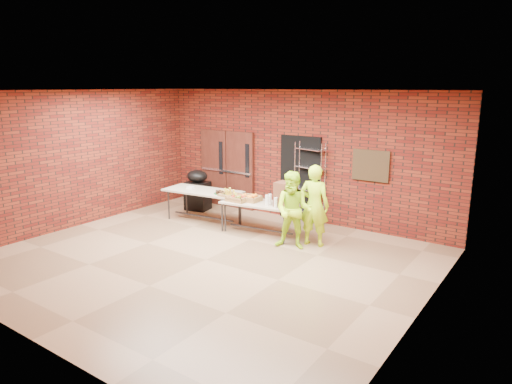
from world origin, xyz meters
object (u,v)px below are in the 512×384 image
Objects in this scene: covered_grill at (198,190)px; volunteer_woman at (314,205)px; coffee_dispenser at (285,194)px; wire_rack at (309,183)px; table_right at (261,205)px; volunteer_man at (293,210)px; table_left at (203,193)px.

covered_grill is 0.63× the size of volunteer_woman.
covered_grill is (-3.20, 0.71, -0.45)m from coffee_dispenser.
wire_rack is 1.07× the size of table_right.
wire_rack reaches higher than covered_grill.
volunteer_man is at bearing -43.38° from coffee_dispenser.
wire_rack is at bearing 92.92° from volunteer_man.
coffee_dispenser is (0.14, -1.35, 0.01)m from wire_rack.
table_right is at bearing 145.09° from volunteer_man.
wire_rack reaches higher than table_right.
wire_rack is 3.73× the size of coffee_dispenser.
table_left is 3.80× the size of coffee_dispenser.
table_left is 2.34m from coffee_dispenser.
table_left is at bearing -178.32° from coffee_dispenser.
volunteer_man is at bearing -56.48° from wire_rack.
covered_grill is 4.00m from volunteer_woman.
coffee_dispenser is (0.60, 0.06, 0.33)m from table_right.
coffee_dispenser is at bearing -23.95° from covered_grill.
wire_rack is 1.52m from table_right.
wire_rack reaches higher than volunteer_woman.
covered_grill is (-3.06, -0.64, -0.45)m from wire_rack.
coffee_dispenser is (2.32, 0.07, 0.26)m from table_left.
volunteer_man reaches higher than covered_grill.
coffee_dispenser is at bearing -68.95° from wire_rack.
table_right is 1.08× the size of volunteer_woman.
table_right is at bearing -6.63° from volunteer_woman.
wire_rack reaches higher than coffee_dispenser.
volunteer_woman is (0.86, -1.37, -0.13)m from wire_rack.
table_right is 0.69m from coffee_dispenser.
volunteer_woman is at bearing -42.99° from wire_rack.
table_left is 1.72m from table_right.
wire_rack is 2.61m from table_left.
volunteer_woman reaches higher than coffee_dispenser.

